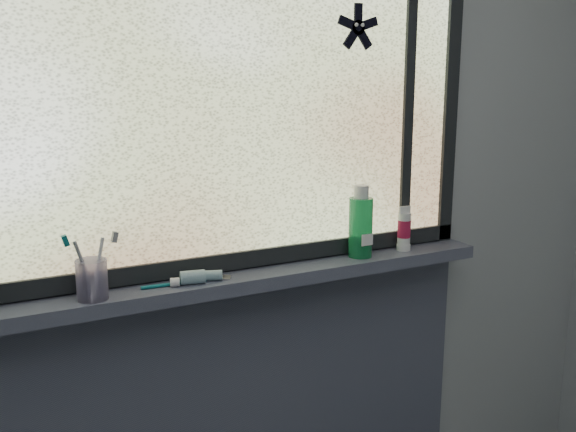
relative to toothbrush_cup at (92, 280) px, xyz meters
The scene contains 13 objects.
wall_back 0.47m from the toothbrush_cup, 12.64° to the left, with size 3.00×0.01×2.50m, color #9EA3A8.
windowsill 0.44m from the toothbrush_cup, ahead, with size 1.62×0.14×0.04m, color #46495D.
sill_apron 0.73m from the toothbrush_cup, 10.46° to the left, with size 1.62×0.02×0.98m, color #46495D.
window_pane 0.63m from the toothbrush_cup, ahead, with size 1.50×0.01×1.00m, color silver.
frame_bottom 0.43m from the toothbrush_cup, ahead, with size 1.60×0.03×0.05m, color black.
frame_right 1.29m from the toothbrush_cup, ahead, with size 0.05×0.03×1.10m, color black.
frame_mullion 1.13m from the toothbrush_cup, ahead, with size 0.04×0.03×1.00m, color black.
starfish_sticker 1.05m from the toothbrush_cup, ahead, with size 0.15×0.02×0.15m, color black, non-canonical shape.
toothpaste_tube 0.29m from the toothbrush_cup, ahead, with size 0.21×0.04×0.04m, color silver, non-canonical shape.
toothbrush_cup is the anchor object (origin of this frame).
toothbrush_lying 0.22m from the toothbrush_cup, ahead, with size 0.22×0.02×0.01m, color #0B6369, non-canonical shape.
mouthwash_bottle 0.83m from the toothbrush_cup, ahead, with size 0.08×0.08×0.19m, color #1D9952.
cream_tube 1.00m from the toothbrush_cup, ahead, with size 0.04×0.04×0.10m, color silver.
Camera 1 is at (-0.70, -0.40, 1.57)m, focal length 40.00 mm.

